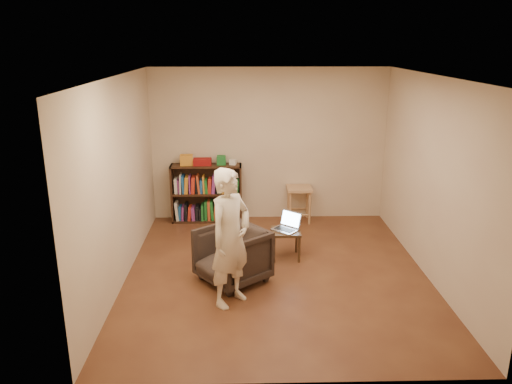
{
  "coord_description": "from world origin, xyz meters",
  "views": [
    {
      "loc": [
        -0.43,
        -6.11,
        3.02
      ],
      "look_at": [
        -0.27,
        0.35,
        1.04
      ],
      "focal_mm": 35.0,
      "sensor_mm": 36.0,
      "label": 1
    }
  ],
  "objects_px": {
    "armchair": "(232,256)",
    "person": "(230,238)",
    "stool": "(299,194)",
    "bookshelf": "(207,196)",
    "side_table": "(286,235)",
    "laptop": "(287,226)"
  },
  "relations": [
    {
      "from": "armchair",
      "to": "laptop",
      "type": "height_order",
      "value": "armchair"
    },
    {
      "from": "bookshelf",
      "to": "person",
      "type": "relative_size",
      "value": 0.72
    },
    {
      "from": "bookshelf",
      "to": "side_table",
      "type": "bearing_deg",
      "value": -52.01
    },
    {
      "from": "armchair",
      "to": "stool",
      "type": "bearing_deg",
      "value": 115.0
    },
    {
      "from": "stool",
      "to": "person",
      "type": "bearing_deg",
      "value": -111.75
    },
    {
      "from": "stool",
      "to": "laptop",
      "type": "relative_size",
      "value": 1.32
    },
    {
      "from": "side_table",
      "to": "person",
      "type": "distance_m",
      "value": 1.55
    },
    {
      "from": "bookshelf",
      "to": "armchair",
      "type": "xyz_separation_m",
      "value": [
        0.48,
        -2.3,
        -0.08
      ]
    },
    {
      "from": "armchair",
      "to": "person",
      "type": "distance_m",
      "value": 0.72
    },
    {
      "from": "armchair",
      "to": "person",
      "type": "relative_size",
      "value": 0.48
    },
    {
      "from": "side_table",
      "to": "person",
      "type": "height_order",
      "value": "person"
    },
    {
      "from": "side_table",
      "to": "bookshelf",
      "type": "bearing_deg",
      "value": 127.99
    },
    {
      "from": "stool",
      "to": "side_table",
      "type": "xyz_separation_m",
      "value": [
        -0.35,
        -1.51,
        -0.14
      ]
    },
    {
      "from": "bookshelf",
      "to": "side_table",
      "type": "height_order",
      "value": "bookshelf"
    },
    {
      "from": "laptop",
      "to": "side_table",
      "type": "bearing_deg",
      "value": -75.21
    },
    {
      "from": "armchair",
      "to": "person",
      "type": "xyz_separation_m",
      "value": [
        -0.0,
        -0.55,
        0.47
      ]
    },
    {
      "from": "stool",
      "to": "armchair",
      "type": "distance_m",
      "value": 2.5
    },
    {
      "from": "stool",
      "to": "bookshelf",
      "type": "bearing_deg",
      "value": 177.69
    },
    {
      "from": "laptop",
      "to": "bookshelf",
      "type": "bearing_deg",
      "value": 170.23
    },
    {
      "from": "bookshelf",
      "to": "stool",
      "type": "bearing_deg",
      "value": -2.31
    },
    {
      "from": "laptop",
      "to": "person",
      "type": "height_order",
      "value": "person"
    },
    {
      "from": "stool",
      "to": "laptop",
      "type": "distance_m",
      "value": 1.51
    }
  ]
}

